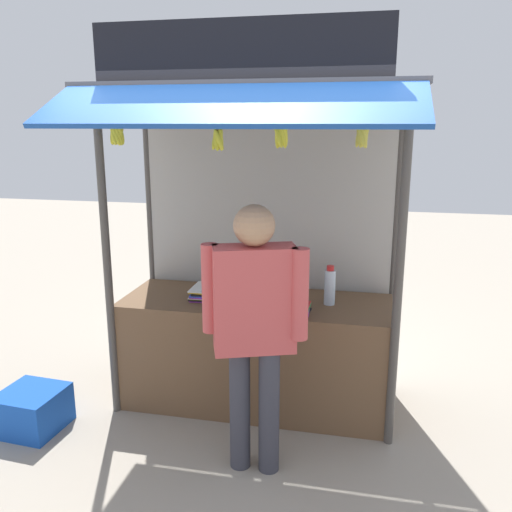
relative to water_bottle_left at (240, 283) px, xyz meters
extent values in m
plane|color=#9E9384|center=(0.13, -0.03, -0.97)|extent=(20.00, 20.00, 0.00)
cube|color=brown|center=(0.13, -0.03, -0.54)|extent=(2.06, 0.75, 0.85)
cylinder|color=#4C4742|center=(-0.90, -0.41, 0.23)|extent=(0.06, 0.06, 2.39)
cylinder|color=#4C4742|center=(1.16, -0.41, 0.23)|extent=(0.06, 0.06, 2.39)
cylinder|color=#4C4742|center=(-0.90, 0.41, 0.23)|extent=(0.06, 0.06, 2.39)
cylinder|color=#4C4742|center=(1.16, 0.41, 0.23)|extent=(0.06, 0.06, 2.39)
cube|color=#B7B2A8|center=(0.13, 0.41, 0.20)|extent=(2.02, 0.04, 2.34)
cube|color=#3F3F44|center=(0.13, -0.10, 1.45)|extent=(2.26, 1.02, 0.04)
cube|color=#194799|center=(0.13, -0.86, 1.31)|extent=(2.22, 0.51, 0.26)
cube|color=black|center=(0.13, -0.56, 1.64)|extent=(1.85, 0.04, 0.35)
cylinder|color=#59544C|center=(0.13, -0.51, 1.35)|extent=(1.96, 0.02, 0.02)
cylinder|color=silver|center=(0.00, 0.00, -0.01)|extent=(0.07, 0.07, 0.22)
cylinder|color=#198C33|center=(0.00, 0.00, 0.12)|extent=(0.05, 0.05, 0.03)
cylinder|color=silver|center=(0.69, -0.01, 0.02)|extent=(0.08, 0.08, 0.26)
cylinder|color=red|center=(0.69, -0.01, 0.17)|extent=(0.05, 0.05, 0.04)
cylinder|color=silver|center=(0.26, 0.18, -0.02)|extent=(0.06, 0.06, 0.19)
cylinder|color=white|center=(0.26, 0.18, 0.09)|extent=(0.04, 0.04, 0.03)
cube|color=black|center=(0.48, -0.26, -0.11)|extent=(0.19, 0.25, 0.01)
cube|color=yellow|center=(0.48, -0.25, -0.10)|extent=(0.18, 0.25, 0.01)
cube|color=purple|center=(0.49, -0.26, -0.09)|extent=(0.18, 0.25, 0.01)
cube|color=purple|center=(0.48, -0.26, -0.08)|extent=(0.18, 0.25, 0.01)
cube|color=green|center=(0.49, -0.25, -0.07)|extent=(0.17, 0.24, 0.01)
cube|color=red|center=(0.48, -0.25, -0.06)|extent=(0.17, 0.24, 0.01)
cube|color=black|center=(0.47, -0.26, -0.05)|extent=(0.19, 0.26, 0.01)
cube|color=purple|center=(-0.26, -0.05, -0.11)|extent=(0.22, 0.30, 0.01)
cube|color=black|center=(-0.27, -0.05, -0.10)|extent=(0.21, 0.29, 0.01)
cube|color=yellow|center=(-0.27, -0.04, -0.09)|extent=(0.22, 0.30, 0.01)
cube|color=white|center=(-0.26, -0.06, -0.09)|extent=(0.20, 0.29, 0.01)
cube|color=purple|center=(-0.25, -0.06, -0.08)|extent=(0.20, 0.29, 0.01)
cube|color=blue|center=(-0.27, -0.06, -0.07)|extent=(0.23, 0.30, 0.01)
cube|color=black|center=(-0.25, -0.05, -0.06)|extent=(0.22, 0.30, 0.01)
cube|color=yellow|center=(-0.25, -0.05, -0.04)|extent=(0.22, 0.30, 0.01)
cube|color=white|center=(-0.27, -0.06, -0.03)|extent=(0.20, 0.29, 0.01)
cylinder|color=#332D23|center=(0.39, -0.51, 1.29)|extent=(0.01, 0.01, 0.08)
cylinder|color=olive|center=(0.39, -0.51, 1.23)|extent=(0.04, 0.04, 0.04)
ellipsoid|color=yellow|center=(0.42, -0.51, 1.14)|extent=(0.04, 0.09, 0.17)
ellipsoid|color=yellow|center=(0.40, -0.48, 1.14)|extent=(0.09, 0.06, 0.17)
ellipsoid|color=yellow|center=(0.39, -0.49, 1.14)|extent=(0.07, 0.05, 0.17)
ellipsoid|color=yellow|center=(0.37, -0.51, 1.14)|extent=(0.04, 0.07, 0.17)
ellipsoid|color=yellow|center=(0.38, -0.53, 1.14)|extent=(0.08, 0.06, 0.17)
ellipsoid|color=yellow|center=(0.40, -0.53, 1.14)|extent=(0.07, 0.06, 0.17)
cylinder|color=#332D23|center=(-0.01, -0.51, 1.27)|extent=(0.01, 0.01, 0.13)
cylinder|color=olive|center=(-0.01, -0.51, 1.18)|extent=(0.04, 0.04, 0.04)
ellipsoid|color=yellow|center=(0.00, -0.51, 1.10)|extent=(0.04, 0.06, 0.15)
ellipsoid|color=yellow|center=(-0.01, -0.49, 1.11)|extent=(0.07, 0.04, 0.15)
ellipsoid|color=yellow|center=(-0.03, -0.50, 1.11)|extent=(0.06, 0.08, 0.15)
ellipsoid|color=yellow|center=(-0.02, -0.52, 1.10)|extent=(0.05, 0.06, 0.15)
ellipsoid|color=yellow|center=(0.00, -0.53, 1.11)|extent=(0.08, 0.05, 0.15)
cylinder|color=#332D23|center=(0.89, -0.51, 1.28)|extent=(0.01, 0.01, 0.10)
cylinder|color=olive|center=(0.89, -0.51, 1.21)|extent=(0.04, 0.04, 0.04)
ellipsoid|color=gold|center=(0.91, -0.51, 1.13)|extent=(0.03, 0.06, 0.15)
ellipsoid|color=gold|center=(0.90, -0.49, 1.13)|extent=(0.07, 0.06, 0.15)
ellipsoid|color=gold|center=(0.88, -0.48, 1.14)|extent=(0.08, 0.05, 0.15)
ellipsoid|color=gold|center=(0.87, -0.50, 1.13)|extent=(0.05, 0.07, 0.15)
ellipsoid|color=gold|center=(0.87, -0.52, 1.13)|extent=(0.05, 0.07, 0.15)
ellipsoid|color=gold|center=(0.88, -0.53, 1.13)|extent=(0.08, 0.04, 0.15)
ellipsoid|color=gold|center=(0.90, -0.52, 1.13)|extent=(0.06, 0.05, 0.15)
cylinder|color=#332D23|center=(-0.71, -0.51, 1.28)|extent=(0.01, 0.01, 0.10)
cylinder|color=olive|center=(-0.71, -0.51, 1.21)|extent=(0.04, 0.04, 0.04)
ellipsoid|color=yellow|center=(-0.68, -0.51, 1.14)|extent=(0.04, 0.09, 0.15)
ellipsoid|color=yellow|center=(-0.69, -0.50, 1.13)|extent=(0.06, 0.06, 0.15)
ellipsoid|color=yellow|center=(-0.70, -0.48, 1.14)|extent=(0.09, 0.04, 0.15)
ellipsoid|color=yellow|center=(-0.72, -0.49, 1.13)|extent=(0.07, 0.07, 0.15)
ellipsoid|color=yellow|center=(-0.73, -0.51, 1.14)|extent=(0.04, 0.09, 0.15)
ellipsoid|color=yellow|center=(-0.72, -0.53, 1.13)|extent=(0.07, 0.07, 0.15)
ellipsoid|color=yellow|center=(-0.70, -0.53, 1.13)|extent=(0.08, 0.04, 0.15)
ellipsoid|color=yellow|center=(-0.69, -0.52, 1.13)|extent=(0.06, 0.07, 0.15)
cylinder|color=#383842|center=(0.21, -0.88, -0.56)|extent=(0.13, 0.13, 0.82)
cylinder|color=#383842|center=(0.40, -0.88, -0.56)|extent=(0.13, 0.13, 0.82)
cube|color=#CC4C4C|center=(0.30, -0.88, 0.18)|extent=(0.53, 0.36, 0.65)
cylinder|color=#CC4C4C|center=(0.03, -0.88, 0.23)|extent=(0.11, 0.11, 0.56)
cylinder|color=#CC4C4C|center=(0.58, -0.88, 0.23)|extent=(0.11, 0.11, 0.56)
sphere|color=tan|center=(0.30, -0.88, 0.63)|extent=(0.25, 0.25, 0.25)
cube|color=#194CB2|center=(-1.38, -0.77, -0.82)|extent=(0.45, 0.45, 0.30)
camera|label=1|loc=(0.96, -3.86, 1.21)|focal=37.61mm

